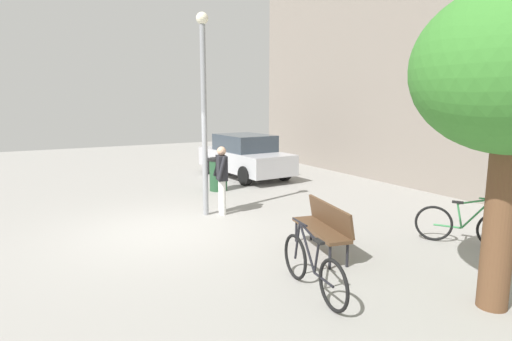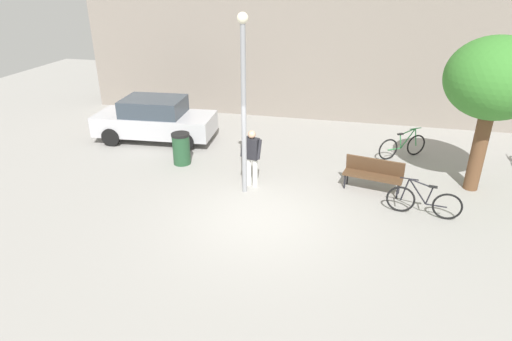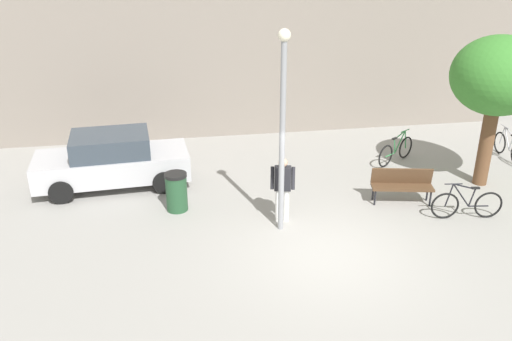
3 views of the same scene
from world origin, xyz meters
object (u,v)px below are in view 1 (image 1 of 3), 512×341
Objects in this scene: park_bench at (324,224)px; lamppost at (204,100)px; bicycle_green at (465,226)px; trash_bin at (218,174)px; parked_car_silver at (245,156)px; person_by_lamppost at (222,175)px; bicycle_black at (312,268)px.

lamppost is at bearing -165.53° from park_bench.
trash_bin reaches higher than bicycle_green.
parked_car_silver reaches higher than park_bench.
trash_bin is (-2.54, 1.03, -0.45)m from person_by_lamppost.
parked_car_silver is at bearing 146.23° from person_by_lamppost.
bicycle_green reaches higher than park_bench.
person_by_lamppost is at bearing -171.23° from park_bench.
person_by_lamppost is (0.12, 0.38, -1.80)m from lamppost.
person_by_lamppost is at bearing -33.77° from parked_car_silver.
parked_car_silver is (-8.59, -0.31, 0.39)m from bicycle_green.
parked_car_silver is 4.22× the size of trash_bin.
bicycle_black is at bearing -86.61° from bicycle_green.
person_by_lamppost is 1.08× the size of bicycle_green.
bicycle_green is 7.20m from trash_bin.
lamppost is 1.84m from person_by_lamppost.
parked_car_silver is at bearing -177.94° from bicycle_green.
person_by_lamppost is at bearing 72.80° from lamppost.
lamppost is at bearing -107.20° from person_by_lamppost.
person_by_lamppost is at bearing -22.14° from trash_bin.
lamppost is 3.08× the size of bicycle_green.
park_bench is 2.82m from bicycle_green.
bicycle_green is 3.81m from bicycle_black.
park_bench is (3.35, 0.52, -0.42)m from person_by_lamppost.
park_bench is 7.95m from parked_car_silver.
parked_car_silver is (-4.14, 3.22, -1.99)m from lamppost.
trash_bin is (1.71, -1.81, -0.26)m from parked_car_silver.
parked_car_silver reaches higher than bicycle_green.
trash_bin is at bearing -162.86° from bicycle_green.
parked_car_silver is 2.51m from trash_bin.
lamppost is 2.63× the size of bicycle_black.
bicycle_green is 0.86× the size of bicycle_black.
trash_bin reaches higher than bicycle_black.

